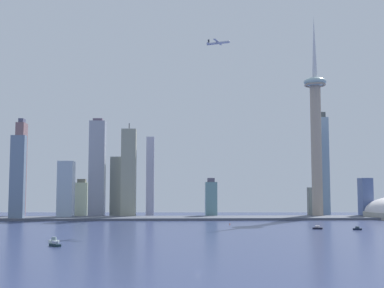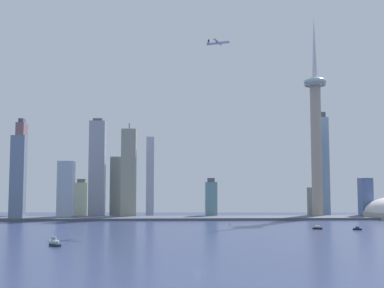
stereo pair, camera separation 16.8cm
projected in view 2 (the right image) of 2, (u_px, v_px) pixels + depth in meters
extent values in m
plane|color=navy|center=(198.00, 272.00, 294.49)|extent=(6000.00, 6000.00, 0.00)
cube|color=#4F5562|center=(180.00, 218.00, 782.54)|extent=(753.97, 72.78, 3.60)
cylinder|color=tan|center=(316.00, 149.00, 832.40)|extent=(17.79, 17.79, 228.57)
ellipsoid|color=#9FBDBC|center=(315.00, 82.00, 842.43)|extent=(38.06, 38.06, 15.22)
torus|color=tan|center=(315.00, 85.00, 841.97)|extent=(35.40, 35.40, 3.04)
cone|color=silver|center=(314.00, 47.00, 847.81)|extent=(8.89, 8.89, 107.25)
cube|color=slate|center=(211.00, 200.00, 832.61)|extent=(19.67, 17.29, 59.11)
cube|color=#5D566A|center=(211.00, 180.00, 835.50)|extent=(11.80, 10.37, 6.73)
cube|color=#7D9CB6|center=(323.00, 167.00, 865.52)|extent=(17.48, 23.34, 172.06)
cube|color=#4E5757|center=(321.00, 115.00, 873.50)|extent=(10.49, 14.00, 9.68)
cube|color=#ABABC4|center=(150.00, 177.00, 856.44)|extent=(13.52, 13.79, 137.36)
cube|color=#4A5D8F|center=(366.00, 198.00, 830.90)|extent=(18.39, 23.52, 65.76)
cube|color=slate|center=(18.00, 178.00, 761.64)|extent=(21.45, 13.00, 130.17)
cube|color=gray|center=(118.00, 187.00, 856.26)|extent=(24.03, 27.82, 102.48)
cube|color=#B9C69C|center=(81.00, 199.00, 876.63)|extent=(23.85, 21.26, 58.63)
cube|color=#606255|center=(82.00, 181.00, 879.48)|extent=(14.31, 12.76, 6.28)
cube|color=#989EAF|center=(97.00, 169.00, 846.66)|extent=(26.46, 23.23, 163.44)
cube|color=#65556A|center=(98.00, 120.00, 854.03)|extent=(15.88, 13.94, 4.50)
cube|color=gray|center=(314.00, 201.00, 897.92)|extent=(21.34, 13.11, 50.04)
cylinder|color=#4C4C51|center=(314.00, 184.00, 900.68)|extent=(1.60, 1.60, 12.92)
cube|color=#A1B3C6|center=(66.00, 190.00, 798.70)|extent=(24.38, 25.34, 92.30)
cube|color=#7D5E62|center=(21.00, 170.00, 831.23)|extent=(13.58, 25.86, 158.38)
cube|color=#4C4F69|center=(22.00, 121.00, 838.50)|extent=(8.15, 15.52, 7.31)
cube|color=gray|center=(129.00, 173.00, 823.70)|extent=(23.92, 24.37, 146.82)
cylinder|color=#4C4C51|center=(129.00, 126.00, 830.60)|extent=(1.60, 1.60, 10.35)
cube|color=white|center=(54.00, 241.00, 450.55)|extent=(9.68, 5.19, 2.09)
cube|color=#8CA6A0|center=(54.00, 239.00, 450.77)|extent=(4.45, 2.93, 2.84)
cube|color=black|center=(317.00, 228.00, 594.69)|extent=(12.31, 7.07, 2.12)
cube|color=silver|center=(317.00, 226.00, 594.88)|extent=(5.70, 4.15, 2.19)
cube|color=#121C31|center=(357.00, 229.00, 583.38)|extent=(10.63, 6.07, 2.07)
cube|color=#31414B|center=(357.00, 227.00, 583.57)|extent=(4.91, 3.63, 2.21)
cube|color=#15292F|center=(55.00, 245.00, 420.90)|extent=(12.07, 12.96, 2.13)
cube|color=#94A0B3|center=(55.00, 242.00, 421.09)|extent=(6.14, 6.43, 2.31)
cone|color=#E54C19|center=(230.00, 224.00, 666.67)|extent=(1.19, 1.19, 2.72)
cylinder|color=#ABB1C9|center=(218.00, 43.00, 712.72)|extent=(31.72, 16.83, 3.57)
sphere|color=#ABB1C9|center=(229.00, 42.00, 706.64)|extent=(3.57, 3.57, 3.57)
cube|color=#ABB1C9|center=(218.00, 42.00, 712.86)|extent=(16.28, 30.74, 0.50)
cube|color=#ABB1C9|center=(209.00, 44.00, 717.87)|extent=(6.80, 11.25, 0.40)
cube|color=#2D333D|center=(209.00, 41.00, 718.20)|extent=(2.40, 1.44, 5.00)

